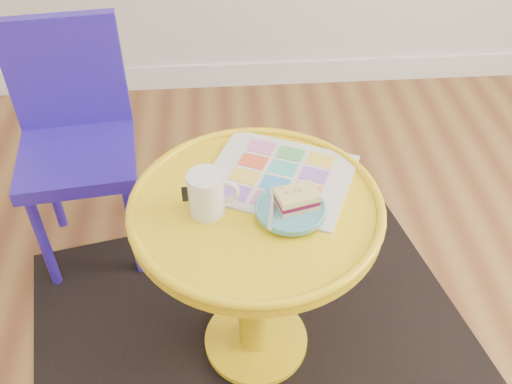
{
  "coord_description": "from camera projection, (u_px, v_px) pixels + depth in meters",
  "views": [
    {
      "loc": [
        -0.3,
        -0.49,
        1.5
      ],
      "look_at": [
        -0.23,
        0.5,
        0.62
      ],
      "focal_mm": 40.0,
      "sensor_mm": 36.0,
      "label": 1
    }
  ],
  "objects": [
    {
      "name": "newspaper",
      "position": [
        279.0,
        177.0,
        1.42
      ],
      "size": [
        0.44,
        0.41,
        0.01
      ],
      "primitive_type": "cube",
      "rotation": [
        0.0,
        0.0,
        -0.42
      ],
      "color": "silver",
      "rests_on": "side_table"
    },
    {
      "name": "cake_slice",
      "position": [
        297.0,
        199.0,
        1.3
      ],
      "size": [
        0.11,
        0.08,
        0.04
      ],
      "rotation": [
        0.0,
        0.0,
        0.25
      ],
      "color": "#D3BC8C",
      "rests_on": "plate"
    },
    {
      "name": "side_table",
      "position": [
        256.0,
        251.0,
        1.46
      ],
      "size": [
        0.61,
        0.61,
        0.58
      ],
      "color": "yellow",
      "rests_on": "ground"
    },
    {
      "name": "mug",
      "position": [
        207.0,
        193.0,
        1.3
      ],
      "size": [
        0.12,
        0.08,
        0.11
      ],
      "rotation": [
        0.0,
        0.0,
        -0.04
      ],
      "color": "white",
      "rests_on": "side_table"
    },
    {
      "name": "rug",
      "position": [
        256.0,
        342.0,
        1.73
      ],
      "size": [
        1.5,
        1.34,
        0.01
      ],
      "primitive_type": "cube",
      "rotation": [
        0.0,
        0.0,
        0.21
      ],
      "color": "black",
      "rests_on": "ground"
    },
    {
      "name": "chair",
      "position": [
        75.0,
        132.0,
        1.77
      ],
      "size": [
        0.39,
        0.39,
        0.8
      ],
      "rotation": [
        0.0,
        0.0,
        0.11
      ],
      "color": "#2D1AAA",
      "rests_on": "ground"
    },
    {
      "name": "plate",
      "position": [
        290.0,
        209.0,
        1.31
      ],
      "size": [
        0.16,
        0.16,
        0.02
      ],
      "color": "#52A3AE",
      "rests_on": "newspaper"
    },
    {
      "name": "fork",
      "position": [
        272.0,
        206.0,
        1.31
      ],
      "size": [
        0.04,
        0.14,
        0.0
      ],
      "rotation": [
        0.0,
        0.0,
        -0.18
      ],
      "color": "silver",
      "rests_on": "plate"
    },
    {
      "name": "room_walls",
      "position": [
        31.0,
        226.0,
        2.02
      ],
      "size": [
        4.0,
        4.0,
        4.0
      ],
      "color": "silver",
      "rests_on": "ground"
    }
  ]
}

